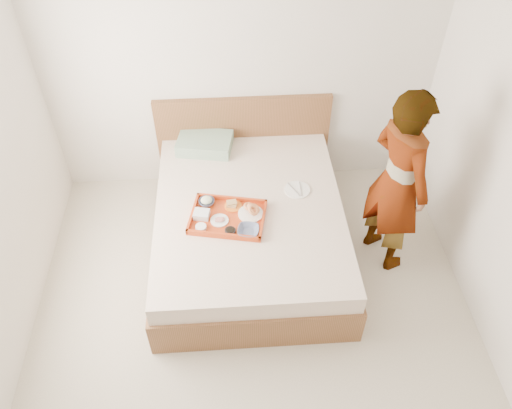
{
  "coord_description": "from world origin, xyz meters",
  "views": [
    {
      "loc": [
        -0.14,
        -2.0,
        3.54
      ],
      "look_at": [
        0.06,
        0.9,
        0.65
      ],
      "focal_mm": 36.02,
      "sensor_mm": 36.0,
      "label": 1
    }
  ],
  "objects_px": {
    "dinner_plate": "(297,190)",
    "person": "(398,182)",
    "bed": "(249,228)",
    "tray": "(228,217)"
  },
  "relations": [
    {
      "from": "bed",
      "to": "tray",
      "type": "relative_size",
      "value": 3.37
    },
    {
      "from": "person",
      "to": "dinner_plate",
      "type": "bearing_deg",
      "value": 44.62
    },
    {
      "from": "tray",
      "to": "dinner_plate",
      "type": "distance_m",
      "value": 0.67
    },
    {
      "from": "bed",
      "to": "person",
      "type": "bearing_deg",
      "value": -5.82
    },
    {
      "from": "bed",
      "to": "person",
      "type": "height_order",
      "value": "person"
    },
    {
      "from": "dinner_plate",
      "to": "tray",
      "type": "bearing_deg",
      "value": -153.52
    },
    {
      "from": "dinner_plate",
      "to": "bed",
      "type": "bearing_deg",
      "value": -158.3
    },
    {
      "from": "dinner_plate",
      "to": "person",
      "type": "height_order",
      "value": "person"
    },
    {
      "from": "bed",
      "to": "person",
      "type": "xyz_separation_m",
      "value": [
        1.16,
        -0.12,
        0.57
      ]
    },
    {
      "from": "tray",
      "to": "person",
      "type": "height_order",
      "value": "person"
    }
  ]
}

